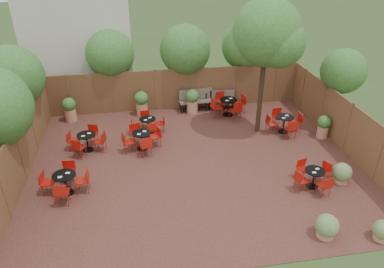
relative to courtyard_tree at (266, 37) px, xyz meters
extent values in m
plane|color=#354F23|center=(-3.11, -2.05, -4.09)|extent=(80.00, 80.00, 0.00)
cube|color=#3E2019|center=(-3.11, -2.05, -4.08)|extent=(12.00, 10.00, 0.02)
cube|color=#53351E|center=(-3.11, 2.95, -3.09)|extent=(12.00, 0.08, 2.00)
cube|color=#53351E|center=(-9.11, -2.05, -3.09)|extent=(0.08, 10.00, 2.00)
cube|color=#53351E|center=(2.89, -2.05, -3.09)|extent=(0.08, 10.00, 2.00)
cube|color=beige|center=(-7.61, 5.95, -0.09)|extent=(5.00, 4.00, 8.00)
sphere|color=#2E6521|center=(-9.71, 0.95, -1.36)|extent=(2.43, 2.43, 2.43)
sphere|color=#2E6521|center=(-6.11, 3.65, -1.42)|extent=(2.23, 2.23, 2.23)
sphere|color=#2E6521|center=(-2.61, 3.55, -1.37)|extent=(2.40, 2.40, 2.40)
sphere|color=#2E6521|center=(0.39, 3.75, -1.41)|extent=(2.26, 2.26, 2.26)
sphere|color=#2E6521|center=(3.49, -0.05, -1.53)|extent=(1.87, 1.87, 1.87)
cylinder|color=black|center=(0.01, 0.01, -1.83)|extent=(0.25, 0.25, 4.47)
sphere|color=#2E6521|center=(0.01, 0.01, 0.18)|extent=(2.62, 2.62, 2.62)
sphere|color=#2E6521|center=(-0.49, 0.41, -0.31)|extent=(1.83, 1.83, 1.83)
sphere|color=#2E6521|center=(0.41, -0.39, -0.13)|extent=(1.91, 1.91, 1.91)
cube|color=brown|center=(-2.23, 2.50, -3.60)|extent=(1.67, 0.61, 0.05)
cube|color=brown|center=(-2.23, 2.72, -3.30)|extent=(1.65, 0.24, 0.50)
cube|color=black|center=(-2.98, 2.50, -3.85)|extent=(0.10, 0.50, 0.44)
cube|color=black|center=(-1.49, 2.50, -3.85)|extent=(0.10, 0.50, 0.44)
cube|color=brown|center=(-1.06, 2.50, -3.65)|extent=(1.49, 0.59, 0.05)
cube|color=brown|center=(-1.06, 2.69, -3.39)|extent=(1.45, 0.27, 0.44)
cube|color=black|center=(-1.71, 2.50, -3.88)|extent=(0.11, 0.44, 0.39)
cube|color=black|center=(-0.40, 2.50, -3.88)|extent=(0.11, 0.44, 0.39)
cylinder|color=black|center=(-4.98, -0.69, -4.05)|extent=(0.43, 0.43, 0.03)
cylinder|color=black|center=(-4.98, -0.69, -3.71)|extent=(0.05, 0.05, 0.69)
cylinder|color=black|center=(-4.98, -0.69, -3.35)|extent=(0.75, 0.75, 0.03)
cube|color=white|center=(-4.86, -0.61, -3.33)|extent=(0.16, 0.14, 0.01)
cube|color=white|center=(-5.08, -0.80, -3.33)|extent=(0.16, 0.14, 0.01)
cylinder|color=black|center=(-0.86, 1.75, -4.05)|extent=(0.47, 0.47, 0.03)
cylinder|color=black|center=(-0.86, 1.75, -3.67)|extent=(0.05, 0.05, 0.75)
cylinder|color=black|center=(-0.86, 1.75, -3.29)|extent=(0.82, 0.82, 0.03)
cube|color=white|center=(-0.73, 1.83, -3.26)|extent=(0.18, 0.15, 0.02)
cube|color=white|center=(-0.97, 1.62, -3.26)|extent=(0.18, 0.15, 0.02)
cylinder|color=black|center=(-7.57, -3.11, -4.05)|extent=(0.43, 0.43, 0.03)
cylinder|color=black|center=(-7.57, -3.11, -3.70)|extent=(0.05, 0.05, 0.69)
cylinder|color=black|center=(-7.57, -3.11, -3.35)|extent=(0.75, 0.75, 0.03)
cube|color=white|center=(-7.45, -3.03, -3.33)|extent=(0.15, 0.11, 0.01)
cube|color=white|center=(-7.66, -3.23, -3.33)|extent=(0.15, 0.11, 0.01)
cylinder|color=black|center=(-7.11, -0.44, -4.06)|extent=(0.42, 0.42, 0.03)
cylinder|color=black|center=(-7.11, -0.44, -3.72)|extent=(0.05, 0.05, 0.66)
cylinder|color=black|center=(-7.11, -0.44, -3.38)|extent=(0.72, 0.72, 0.03)
cube|color=white|center=(-6.99, -0.36, -3.36)|extent=(0.16, 0.14, 0.01)
cube|color=white|center=(-7.20, -0.55, -3.36)|extent=(0.16, 0.14, 0.01)
cylinder|color=black|center=(0.59, -4.11, -4.06)|extent=(0.39, 0.39, 0.03)
cylinder|color=black|center=(0.59, -4.11, -3.74)|extent=(0.04, 0.04, 0.62)
cylinder|color=black|center=(0.59, -4.11, -3.42)|extent=(0.68, 0.68, 0.03)
cube|color=white|center=(0.70, -4.04, -3.40)|extent=(0.15, 0.13, 0.01)
cube|color=white|center=(0.50, -4.21, -3.40)|extent=(0.15, 0.13, 0.01)
cylinder|color=black|center=(1.08, -0.27, -4.05)|extent=(0.43, 0.43, 0.03)
cylinder|color=black|center=(1.08, -0.27, -3.70)|extent=(0.05, 0.05, 0.69)
cylinder|color=black|center=(1.08, -0.27, -3.35)|extent=(0.75, 0.75, 0.03)
cube|color=white|center=(1.20, -0.19, -3.33)|extent=(0.15, 0.12, 0.01)
cube|color=white|center=(0.98, -0.39, -3.33)|extent=(0.15, 0.12, 0.01)
cylinder|color=black|center=(-4.68, 0.59, -4.06)|extent=(0.40, 0.40, 0.03)
cylinder|color=black|center=(-4.68, 0.59, -3.73)|extent=(0.05, 0.05, 0.64)
cylinder|color=black|center=(-4.68, 0.59, -3.40)|extent=(0.70, 0.70, 0.03)
cube|color=white|center=(-4.57, 0.66, -3.38)|extent=(0.14, 0.11, 0.01)
cube|color=white|center=(-4.77, 0.48, -3.38)|extent=(0.14, 0.11, 0.01)
cylinder|color=tan|center=(-4.85, 2.43, -3.76)|extent=(0.53, 0.53, 0.61)
sphere|color=#2E6521|center=(-4.85, 2.43, -3.22)|extent=(0.64, 0.64, 0.64)
cylinder|color=tan|center=(-2.48, 2.31, -3.77)|extent=(0.52, 0.52, 0.60)
sphere|color=#2E6521|center=(-2.48, 2.31, -3.23)|extent=(0.63, 0.63, 0.63)
cylinder|color=tan|center=(-8.09, 2.35, -3.78)|extent=(0.51, 0.51, 0.58)
sphere|color=#2E6521|center=(-8.09, 2.35, -3.26)|extent=(0.61, 0.61, 0.61)
cylinder|color=tan|center=(2.51, -0.96, -3.81)|extent=(0.45, 0.45, 0.52)
sphere|color=#2E6521|center=(2.51, -0.96, -3.35)|extent=(0.54, 0.54, 0.54)
cylinder|color=tan|center=(1.41, -6.66, -3.98)|extent=(0.41, 0.41, 0.19)
sphere|color=#5A793E|center=(1.41, -6.66, -3.74)|extent=(0.56, 0.56, 0.56)
cylinder|color=tan|center=(-0.09, -6.30, -3.96)|extent=(0.49, 0.49, 0.22)
sphere|color=#5A793E|center=(-0.09, -6.30, -3.68)|extent=(0.66, 0.66, 0.66)
cylinder|color=tan|center=(1.67, -3.99, -3.96)|extent=(0.48, 0.48, 0.22)
sphere|color=#5A793E|center=(1.67, -3.99, -3.68)|extent=(0.66, 0.66, 0.66)
camera|label=1|loc=(-5.04, -13.13, 3.44)|focal=33.72mm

